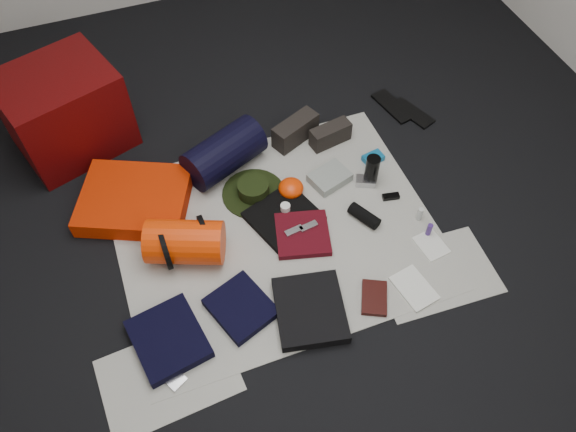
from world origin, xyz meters
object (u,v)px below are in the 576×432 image
object	(u,v)px
red_cabinet	(65,111)
sleeping_pad	(135,200)
water_bottle	(372,171)
paperback_book	(374,298)
navy_duffel	(224,153)
compact_camera	(366,181)
stuff_sack	(185,242)

from	to	relation	value
red_cabinet	sleeping_pad	distance (m)	0.66
water_bottle	paperback_book	xyz separation A→B (m)	(-0.29, -0.66, -0.08)
red_cabinet	navy_duffel	xyz separation A→B (m)	(0.76, -0.49, -0.12)
sleeping_pad	compact_camera	size ratio (longest dim) A/B	5.19
sleeping_pad	stuff_sack	bearing A→B (deg)	-65.14
stuff_sack	compact_camera	xyz separation A→B (m)	(1.03, 0.10, -0.09)
navy_duffel	water_bottle	size ratio (longest dim) A/B	2.33
sleeping_pad	navy_duffel	world-z (taller)	navy_duffel
paperback_book	compact_camera	bearing A→B (deg)	94.58
red_cabinet	compact_camera	xyz separation A→B (m)	(1.44, -0.88, -0.22)
water_bottle	compact_camera	world-z (taller)	water_bottle
stuff_sack	paperback_book	bearing A→B (deg)	-35.96
navy_duffel	stuff_sack	bearing A→B (deg)	-148.59
sleeping_pad	compact_camera	distance (m)	1.25
stuff_sack	water_bottle	xyz separation A→B (m)	(1.06, 0.11, -0.01)
navy_duffel	compact_camera	distance (m)	0.79
water_bottle	paperback_book	size ratio (longest dim) A/B	1.05
water_bottle	paperback_book	distance (m)	0.73
red_cabinet	stuff_sack	size ratio (longest dim) A/B	1.57
navy_duffel	paperback_book	bearing A→B (deg)	-91.58
red_cabinet	water_bottle	bearing A→B (deg)	-49.23
red_cabinet	water_bottle	distance (m)	1.72
navy_duffel	sleeping_pad	bearing A→B (deg)	166.97
sleeping_pad	stuff_sack	xyz separation A→B (m)	(0.18, -0.39, 0.06)
navy_duffel	water_bottle	xyz separation A→B (m)	(0.71, -0.38, -0.02)
stuff_sack	compact_camera	world-z (taller)	stuff_sack
red_cabinet	paperback_book	xyz separation A→B (m)	(1.18, -1.54, -0.23)
red_cabinet	navy_duffel	size ratio (longest dim) A/B	1.32
navy_duffel	compact_camera	world-z (taller)	navy_duffel
water_bottle	navy_duffel	bearing A→B (deg)	151.77
red_cabinet	navy_duffel	distance (m)	0.91
sleeping_pad	red_cabinet	bearing A→B (deg)	111.22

